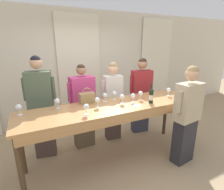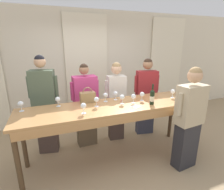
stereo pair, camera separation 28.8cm
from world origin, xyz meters
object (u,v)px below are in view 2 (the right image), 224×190
tasting_bar (114,112)px  guest_cream_sweater (116,101)px  wine_glass_back_mid (134,97)px  wine_glass_near_host (173,92)px  wine_bottle (152,97)px  wine_glass_front_right (96,100)px  wine_glass_center_right (106,95)px  wine_glass_center_mid (21,104)px  handbag (88,97)px  wine_glass_front_mid (122,97)px  guest_pink_top (86,106)px  wine_glass_back_right (83,106)px  wine_glass_front_left (116,94)px  guest_striped_shirt (146,96)px  wine_glass_center_left (58,100)px  guest_olive_jacket (45,105)px  wine_glass_back_left (142,94)px  host_pouring (189,119)px

tasting_bar → guest_cream_sweater: size_ratio=1.84×
wine_glass_back_mid → wine_glass_near_host: bearing=1.1°
wine_bottle → wine_glass_front_right: size_ratio=2.17×
guest_cream_sweater → wine_glass_center_right: bearing=-129.7°
wine_glass_center_mid → guest_cream_sweater: size_ratio=0.10×
tasting_bar → handbag: handbag is taller
wine_glass_front_mid → wine_glass_center_right: same height
wine_glass_center_mid → guest_pink_top: 1.19m
wine_glass_front_mid → wine_glass_front_right: 0.43m
handbag → wine_glass_front_right: handbag is taller
wine_glass_back_mid → wine_glass_back_right: same height
wine_glass_center_mid → wine_glass_near_host: bearing=-5.2°
wine_glass_front_left → guest_striped_shirt: (0.89, 0.42, -0.26)m
tasting_bar → wine_glass_front_left: (0.13, 0.28, 0.22)m
handbag → wine_glass_center_left: bearing=-176.3°
wine_glass_near_host → wine_glass_back_right: bearing=-174.2°
wine_glass_front_right → guest_olive_jacket: 1.04m
wine_glass_front_mid → wine_glass_near_host: same height
wine_glass_center_mid → guest_striped_shirt: 2.46m
wine_glass_center_right → wine_glass_back_left: same height
wine_glass_back_right → wine_glass_near_host: size_ratio=1.00×
wine_glass_front_right → wine_glass_near_host: 1.45m
host_pouring → tasting_bar: bearing=152.9°
wine_bottle → wine_glass_near_host: wine_bottle is taller
wine_glass_front_mid → host_pouring: host_pouring is taller
wine_glass_back_right → guest_cream_sweater: bearing=45.3°
guest_olive_jacket → tasting_bar: bearing=-33.4°
wine_glass_back_right → guest_olive_jacket: bearing=122.3°
wine_glass_center_left → host_pouring: size_ratio=0.09×
wine_glass_front_left → wine_glass_back_right: 0.79m
guest_cream_sweater → wine_glass_front_mid: bearing=-103.5°
guest_cream_sweater → wine_glass_center_mid: bearing=-165.3°
wine_bottle → guest_cream_sweater: size_ratio=0.21×
wine_bottle → wine_glass_front_right: bearing=166.4°
wine_bottle → wine_glass_back_right: 1.14m
wine_glass_near_host → guest_cream_sweater: bearing=141.5°
handbag → tasting_bar: bearing=-41.2°
tasting_bar → guest_striped_shirt: (1.02, 0.70, -0.04)m
wine_glass_front_right → wine_glass_back_left: same height
guest_pink_top → wine_glass_front_mid: bearing=-53.9°
wine_glass_front_left → guest_cream_sweater: bearing=66.7°
wine_bottle → wine_glass_back_right: bearing=179.7°
wine_glass_center_left → wine_glass_back_left: size_ratio=1.00×
guest_striped_shirt → wine_glass_center_mid: bearing=-169.5°
wine_glass_front_right → wine_glass_back_left: size_ratio=1.00×
wine_bottle → wine_glass_back_left: size_ratio=2.17×
handbag → wine_glass_back_right: size_ratio=1.68×
wine_glass_back_left → guest_pink_top: guest_pink_top is taller
wine_glass_front_right → wine_glass_center_right: bearing=40.9°
wine_glass_center_left → wine_glass_near_host: 2.04m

